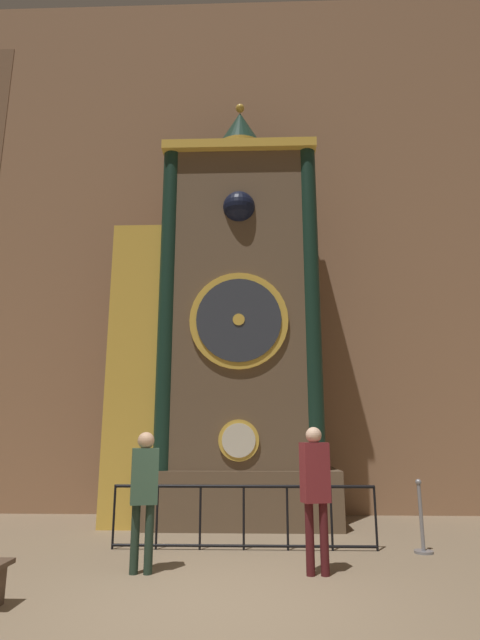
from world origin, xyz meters
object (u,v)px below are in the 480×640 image
(stanchion_post, at_px, (422,528))
(visitor_far, at_px, (315,484))
(clock_tower, at_px, (224,329))
(visitor_near, at_px, (144,486))

(stanchion_post, bearing_deg, visitor_far, -143.15)
(clock_tower, height_order, visitor_near, clock_tower)
(stanchion_post, bearing_deg, clock_tower, 144.90)
(visitor_near, xyz_separation_m, visitor_far, (2.21, -0.00, 0.03))
(visitor_near, bearing_deg, clock_tower, 61.57)
(visitor_far, bearing_deg, clock_tower, 95.72)
(clock_tower, bearing_deg, visitor_near, -102.89)
(visitor_far, height_order, stanchion_post, visitor_far)
(clock_tower, relative_size, visitor_far, 5.14)
(visitor_near, distance_m, visitor_far, 2.21)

